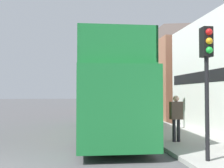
{
  "coord_description": "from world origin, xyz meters",
  "views": [
    {
      "loc": [
        2.76,
        -6.83,
        2.03
      ],
      "look_at": [
        4.7,
        6.97,
        2.53
      ],
      "focal_mm": 42.0,
      "sensor_mm": 36.0,
      "label": 1
    }
  ],
  "objects": [
    {
      "name": "lamp_post_second",
      "position": [
        6.36,
        14.25,
        3.62
      ],
      "size": [
        0.35,
        0.35,
        5.1
      ],
      "color": "black",
      "rests_on": "sidewalk"
    },
    {
      "name": "brick_terrace_rear",
      "position": [
        11.71,
        18.68,
        4.58
      ],
      "size": [
        6.0,
        17.69,
        9.16
      ],
      "color": "#9E664C",
      "rests_on": "ground_plane"
    },
    {
      "name": "pedestrian_second",
      "position": [
        6.68,
        3.0,
        1.23
      ],
      "size": [
        0.47,
        0.26,
        1.8
      ],
      "color": "#232328",
      "rests_on": "sidewalk"
    },
    {
      "name": "parked_car_ahead_of_bus",
      "position": [
        4.7,
        15.56,
        0.69
      ],
      "size": [
        1.9,
        3.96,
        1.44
      ],
      "rotation": [
        0.0,
        0.0,
        0.01
      ],
      "color": "#9E9EA3",
      "rests_on": "ground_plane"
    },
    {
      "name": "ground_plane",
      "position": [
        0.0,
        21.0,
        0.0
      ],
      "size": [
        144.0,
        144.0,
        0.0
      ],
      "primitive_type": "plane",
      "color": "#4C4C4F"
    },
    {
      "name": "traffic_signal",
      "position": [
        6.44,
        0.08,
        2.9
      ],
      "size": [
        0.28,
        0.42,
        3.76
      ],
      "color": "black",
      "rests_on": "sidewalk"
    },
    {
      "name": "lamp_post_nearest",
      "position": [
        6.49,
        5.82,
        3.38
      ],
      "size": [
        0.35,
        0.35,
        4.7
      ],
      "color": "black",
      "rests_on": "sidewalk"
    },
    {
      "name": "tour_bus",
      "position": [
        4.25,
        6.38,
        1.87
      ],
      "size": [
        2.91,
        11.47,
        4.15
      ],
      "rotation": [
        0.0,
        0.0,
        -0.04
      ],
      "color": "#1E7A38",
      "rests_on": "ground_plane"
    },
    {
      "name": "sidewalk",
      "position": [
        7.28,
        18.0,
        0.07
      ],
      "size": [
        2.87,
        108.0,
        0.14
      ],
      "color": "#999993",
      "rests_on": "ground_plane"
    }
  ]
}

